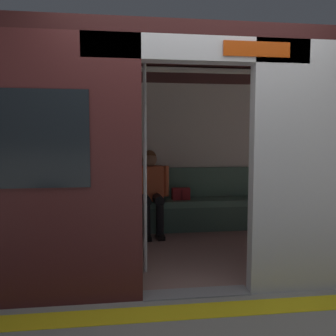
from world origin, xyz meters
TOP-DOWN VIEW (x-y plane):
  - ground_plane at (0.00, 0.00)m, footprint 60.00×60.00m
  - platform_edge_strip at (0.00, 0.30)m, footprint 8.00×0.24m
  - train_car at (0.06, -1.11)m, footprint 6.40×2.57m
  - bench_seat at (0.00, -2.06)m, footprint 3.27×0.44m
  - person_seated at (0.25, -2.00)m, footprint 0.55×0.68m
  - handbag at (-0.21, -2.09)m, footprint 0.26×0.15m
  - book at (0.62, -2.11)m, footprint 0.19×0.24m
  - grab_pole_door at (0.41, -0.53)m, footprint 0.04×0.04m

SIDE VIEW (x-z plane):
  - ground_plane at x=0.00m, z-range 0.00..0.00m
  - platform_edge_strip at x=0.00m, z-range 0.00..0.01m
  - bench_seat at x=0.00m, z-range 0.12..0.57m
  - book at x=0.62m, z-range 0.45..0.48m
  - handbag at x=-0.21m, z-range 0.45..0.62m
  - person_seated at x=0.25m, z-range 0.08..1.26m
  - grab_pole_door at x=0.41m, z-range 0.00..2.15m
  - train_car at x=0.06m, z-range 0.35..2.64m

